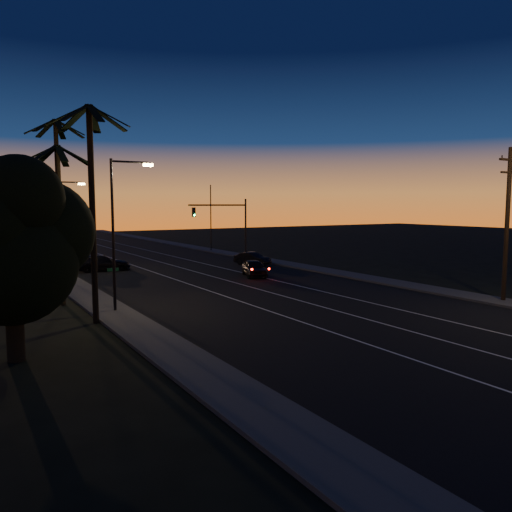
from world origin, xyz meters
TOP-DOWN VIEW (x-y plane):
  - road at (0.00, 30.00)m, footprint 20.00×170.00m
  - sidewalk_left at (-11.20, 30.00)m, footprint 2.40×170.00m
  - sidewalk_right at (11.20, 30.00)m, footprint 2.40×170.00m
  - lane_stripe_left at (-3.00, 30.00)m, footprint 0.12×160.00m
  - lane_stripe_mid at (0.50, 30.00)m, footprint 0.12×160.00m
  - lane_stripe_right at (4.00, 30.00)m, footprint 0.12×160.00m
  - bushy_tree at (-16.83, 12.92)m, footprint 6.30×5.30m
  - palm_near at (-12.60, 18.00)m, footprint 4.25×4.16m
  - palm_mid at (-13.20, 24.00)m, footprint 4.25×4.16m
  - palm_far at (-12.20, 30.00)m, footprint 4.25×4.16m
  - streetlight_left_near at (-10.70, 20.00)m, footprint 2.55×0.26m
  - streetlight_left_far at (-10.69, 38.00)m, footprint 2.55×0.26m
  - street_sign at (-10.80, 21.00)m, footprint 0.70×0.06m
  - utility_pole at (11.60, 10.00)m, footprint 2.20×0.28m
  - signal_mast at (7.14, 39.99)m, footprint 7.10×0.41m
  - signal_post at (-9.50, 39.98)m, footprint 0.28×0.37m
  - far_pole_left at (-11.00, 55.00)m, footprint 0.14×0.14m
  - far_pole_right at (11.00, 52.00)m, footprint 0.14×0.14m
  - lead_car at (3.75, 28.56)m, footprint 3.17×5.08m
  - right_car at (7.82, 35.68)m, footprint 2.80×4.33m
  - cross_car at (-6.91, 39.15)m, footprint 5.44×2.52m

SIDE VIEW (x-z plane):
  - road at x=0.00m, z-range 0.00..0.01m
  - lane_stripe_left at x=-3.00m, z-range 0.01..0.02m
  - lane_stripe_mid at x=0.50m, z-range 0.01..0.02m
  - lane_stripe_right at x=4.00m, z-range 0.01..0.02m
  - sidewalk_left at x=-11.20m, z-range 0.00..0.16m
  - sidewalk_right at x=11.20m, z-range 0.00..0.16m
  - right_car at x=7.82m, z-range 0.01..1.36m
  - lead_car at x=3.75m, z-range 0.01..1.48m
  - cross_car at x=-6.91m, z-range 0.01..1.55m
  - street_sign at x=-10.80m, z-range 0.36..2.96m
  - signal_post at x=-9.50m, z-range 0.79..4.99m
  - far_pole_left at x=-11.00m, z-range 0.00..9.00m
  - far_pole_right at x=11.00m, z-range 0.00..9.00m
  - signal_mast at x=7.14m, z-range 1.28..8.28m
  - bushy_tree at x=-16.83m, z-range 0.84..9.14m
  - streetlight_left_far at x=-10.69m, z-range 0.81..9.31m
  - utility_pole at x=11.60m, z-range 0.32..10.32m
  - streetlight_left_near at x=-10.70m, z-range 0.82..9.82m
  - palm_mid at x=-13.20m, z-range 1.24..11.27m
  - palm_near at x=-12.60m, z-range 1.31..12.84m
  - palm_far at x=-12.20m, z-range 1.35..13.88m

